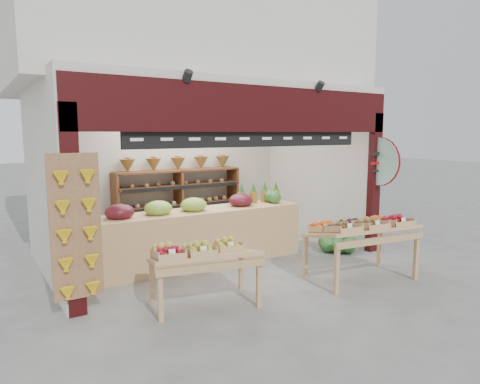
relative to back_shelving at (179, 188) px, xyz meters
The scene contains 11 objects.
ground 2.26m from the back_shelving, 91.52° to the right, with size 60.00×60.00×0.00m, color #60605B.
shop_structure 2.84m from the back_shelving, 98.35° to the right, with size 6.36×5.12×5.40m.
banana_board 4.20m from the back_shelving, 131.52° to the right, with size 0.60×0.15×1.80m.
gift_sign 4.17m from the back_shelving, 49.09° to the right, with size 0.04×0.93×0.92m.
back_shelving is the anchor object (origin of this frame).
refrigerator 2.46m from the back_shelving, behind, with size 0.73×0.73×1.87m, color silver.
cardboard_stack 2.66m from the back_shelving, 135.59° to the right, with size 0.94×0.69×0.62m.
mid_counter 2.09m from the back_shelving, 104.89° to the right, with size 3.84×0.83×1.18m.
display_table_left 3.83m from the back_shelving, 111.12° to the right, with size 1.55×1.07×0.92m.
display_table_right 4.21m from the back_shelving, 72.48° to the right, with size 1.75×1.14×1.04m.
watermelon_pile 3.51m from the back_shelving, 51.41° to the right, with size 0.74×0.76×0.58m.
Camera 1 is at (-3.80, -6.50, 2.29)m, focal length 32.00 mm.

